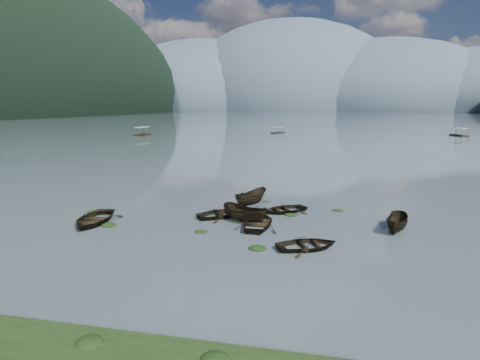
% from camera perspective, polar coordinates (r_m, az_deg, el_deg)
% --- Properties ---
extents(ground_plane, '(2400.00, 2400.00, 0.00)m').
position_cam_1_polar(ground_plane, '(26.18, -5.34, -9.27)').
color(ground_plane, '#4B585E').
extents(haze_mtn_a, '(520.00, 520.00, 280.00)m').
position_cam_1_polar(haze_mtn_a, '(961.40, -4.66, 10.48)').
color(haze_mtn_a, '#475666').
rests_on(haze_mtn_a, ground).
extents(haze_mtn_b, '(520.00, 520.00, 340.00)m').
position_cam_1_polar(haze_mtn_b, '(925.95, 7.52, 10.40)').
color(haze_mtn_b, '#475666').
rests_on(haze_mtn_b, ground).
extents(haze_mtn_c, '(520.00, 520.00, 260.00)m').
position_cam_1_polar(haze_mtn_c, '(933.00, 20.05, 9.84)').
color(haze_mtn_c, '#475666').
rests_on(haze_mtn_c, ground).
extents(haze_mtn_d, '(520.00, 520.00, 220.00)m').
position_cam_1_polar(haze_mtn_d, '(975.03, 30.69, 9.00)').
color(haze_mtn_d, '#475666').
rests_on(haze_mtn_d, ground).
extents(rowboat_0, '(4.26, 5.49, 1.05)m').
position_cam_1_polar(rowboat_0, '(32.20, -21.37, -6.09)').
color(rowboat_0, black).
rests_on(rowboat_0, ground).
extents(rowboat_1, '(5.39, 5.20, 0.91)m').
position_cam_1_polar(rowboat_1, '(31.73, -2.65, -5.57)').
color(rowboat_1, black).
rests_on(rowboat_1, ground).
extents(rowboat_2, '(4.59, 3.50, 1.68)m').
position_cam_1_polar(rowboat_2, '(30.24, 0.78, -6.41)').
color(rowboat_2, black).
rests_on(rowboat_2, ground).
extents(rowboat_3, '(3.49, 4.76, 0.96)m').
position_cam_1_polar(rowboat_3, '(29.33, 2.88, -6.98)').
color(rowboat_3, black).
rests_on(rowboat_3, ground).
extents(rowboat_4, '(5.01, 4.45, 0.86)m').
position_cam_1_polar(rowboat_4, '(25.23, 10.21, -10.20)').
color(rowboat_4, black).
rests_on(rowboat_4, ground).
extents(rowboat_5, '(2.52, 4.03, 1.46)m').
position_cam_1_polar(rowboat_5, '(30.61, 22.78, -7.08)').
color(rowboat_5, black).
rests_on(rowboat_5, ground).
extents(rowboat_7, '(5.10, 4.85, 0.86)m').
position_cam_1_polar(rowboat_7, '(33.29, 6.76, -4.84)').
color(rowboat_7, black).
rests_on(rowboat_7, ground).
extents(rowboat_8, '(3.42, 4.28, 1.57)m').
position_cam_1_polar(rowboat_8, '(35.71, 1.66, -3.67)').
color(rowboat_8, black).
rests_on(rowboat_8, ground).
extents(weed_clump_0, '(1.21, 0.99, 0.26)m').
position_cam_1_polar(weed_clump_0, '(31.01, -19.34, -6.60)').
color(weed_clump_0, black).
rests_on(weed_clump_0, ground).
extents(weed_clump_1, '(0.98, 0.79, 0.22)m').
position_cam_1_polar(weed_clump_1, '(27.95, -5.93, -7.95)').
color(weed_clump_1, black).
rests_on(weed_clump_1, ground).
extents(weed_clump_2, '(1.20, 0.96, 0.26)m').
position_cam_1_polar(weed_clump_2, '(24.76, 2.67, -10.46)').
color(weed_clump_2, black).
rests_on(weed_clump_2, ground).
extents(weed_clump_3, '(0.96, 0.81, 0.21)m').
position_cam_1_polar(weed_clump_3, '(30.74, -0.43, -6.11)').
color(weed_clump_3, black).
rests_on(weed_clump_3, ground).
extents(weed_clump_4, '(1.12, 0.89, 0.23)m').
position_cam_1_polar(weed_clump_4, '(32.24, 7.76, -5.39)').
color(weed_clump_4, black).
rests_on(weed_clump_4, ground).
extents(weed_clump_5, '(1.13, 0.91, 0.24)m').
position_cam_1_polar(weed_clump_5, '(35.32, -21.44, -4.62)').
color(weed_clump_5, black).
rests_on(weed_clump_5, ground).
extents(weed_clump_6, '(0.85, 0.71, 0.18)m').
position_cam_1_polar(weed_clump_6, '(36.51, 3.99, -3.36)').
color(weed_clump_6, black).
rests_on(weed_clump_6, ground).
extents(weed_clump_7, '(0.96, 0.77, 0.21)m').
position_cam_1_polar(weed_clump_7, '(34.48, 14.68, -4.57)').
color(weed_clump_7, black).
rests_on(weed_clump_7, ground).
extents(pontoon_left, '(2.83, 6.75, 2.58)m').
position_cam_1_polar(pontoon_left, '(126.93, -14.61, 6.60)').
color(pontoon_left, black).
rests_on(pontoon_left, ground).
extents(pontoon_centre, '(4.71, 5.76, 2.06)m').
position_cam_1_polar(pontoon_centre, '(134.18, 5.74, 7.12)').
color(pontoon_centre, black).
rests_on(pontoon_centre, ground).
extents(pontoon_right, '(4.23, 6.63, 2.36)m').
position_cam_1_polar(pontoon_right, '(139.43, 30.37, 5.82)').
color(pontoon_right, black).
rests_on(pontoon_right, ground).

